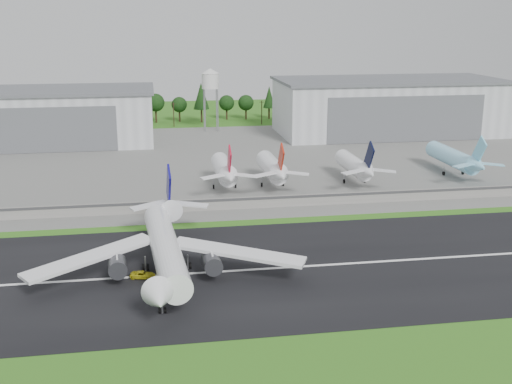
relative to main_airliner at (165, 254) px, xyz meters
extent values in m
plane|color=#276117|center=(31.32, -9.56, -4.89)|extent=(600.00, 600.00, 0.00)
cube|color=black|center=(31.32, 0.44, -4.84)|extent=(320.00, 60.00, 0.10)
cube|color=white|center=(31.32, 0.44, -4.78)|extent=(220.00, 1.00, 0.02)
cube|color=slate|center=(31.32, 110.44, -4.84)|extent=(320.00, 150.00, 0.10)
cube|color=gray|center=(31.32, 45.44, -3.14)|extent=(240.00, 0.50, 3.50)
cube|color=#38383A|center=(31.32, 45.14, -1.89)|extent=(240.00, 0.12, 0.70)
cube|color=silver|center=(-48.68, 155.44, 6.11)|extent=(95.00, 42.00, 22.00)
cube|color=#595B60|center=(-48.68, 155.44, 17.71)|extent=(97.00, 44.00, 1.20)
cube|color=#595B60|center=(-48.68, 134.29, 4.35)|extent=(66.50, 0.30, 18.04)
cube|color=silver|center=(106.32, 155.44, 7.11)|extent=(100.00, 45.00, 24.00)
cube|color=#595B60|center=(106.32, 155.44, 19.71)|extent=(102.00, 47.00, 1.20)
cube|color=#595B60|center=(106.32, 132.79, 5.19)|extent=(70.00, 0.30, 19.68)
cylinder|color=#99999E|center=(23.32, 172.44, 5.11)|extent=(0.50, 0.50, 20.00)
cylinder|color=#99999E|center=(29.32, 178.44, 5.11)|extent=(0.50, 0.50, 20.00)
cylinder|color=silver|center=(26.32, 175.44, 18.61)|extent=(8.00, 8.00, 7.00)
cone|color=silver|center=(26.32, 175.44, 23.31)|extent=(8.40, 8.40, 2.40)
cylinder|color=white|center=(0.03, 0.44, 1.31)|extent=(8.80, 44.29, 5.80)
cone|color=white|center=(-1.68, -24.51, 1.31)|extent=(6.20, 6.38, 5.80)
cone|color=white|center=(1.84, 26.87, 2.51)|extent=(6.11, 9.36, 5.51)
cube|color=navy|center=(1.81, 26.37, 7.81)|extent=(1.15, 9.55, 11.13)
cube|color=white|center=(14.86, -2.59, 0.51)|extent=(27.79, 16.44, 2.65)
cylinder|color=#333338|center=(9.27, -3.71, -1.09)|extent=(4.17, 5.75, 3.80)
cube|color=white|center=(6.80, 26.03, 2.91)|extent=(9.51, 5.29, 0.98)
cube|color=white|center=(-15.07, -0.53, 0.51)|extent=(26.66, 19.46, 2.65)
cylinder|color=#333338|center=(-9.69, -2.41, -1.09)|extent=(4.17, 5.75, 3.80)
cube|color=white|center=(-3.18, 26.72, 2.91)|extent=(9.55, 6.33, 0.98)
cube|color=#99999E|center=(-0.24, -3.56, -3.19)|extent=(12.03, 30.61, 3.20)
cylinder|color=black|center=(-4.25, 3.74, -4.04)|extent=(0.50, 1.52, 1.50)
imported|color=gold|center=(-4.81, -0.40, -4.07)|extent=(5.60, 3.46, 1.45)
cylinder|color=white|center=(20.27, 70.44, 1.06)|extent=(5.92, 24.00, 5.92)
cone|color=white|center=(20.27, 54.94, 2.06)|extent=(5.62, 7.00, 5.62)
cube|color=#B90E29|center=(20.27, 55.44, 6.86)|extent=(0.45, 8.59, 10.02)
cylinder|color=#99999E|center=(16.77, 68.44, -3.39)|extent=(0.32, 0.32, 3.00)
cylinder|color=#99999E|center=(23.77, 68.44, -3.39)|extent=(0.32, 0.32, 3.00)
cylinder|color=black|center=(16.77, 68.44, -4.09)|extent=(0.40, 1.40, 1.40)
cylinder|color=white|center=(35.64, 70.44, 1.11)|extent=(6.01, 24.00, 6.01)
cone|color=white|center=(35.64, 54.94, 2.11)|extent=(5.71, 7.00, 5.71)
cube|color=#B1200D|center=(35.64, 55.44, 6.91)|extent=(0.45, 8.59, 10.02)
cylinder|color=#99999E|center=(32.14, 68.44, -3.39)|extent=(0.32, 0.32, 3.00)
cylinder|color=#99999E|center=(39.14, 68.44, -3.39)|extent=(0.32, 0.32, 3.00)
cylinder|color=black|center=(32.14, 68.44, -4.09)|extent=(0.40, 1.40, 1.40)
cylinder|color=white|center=(62.83, 70.44, 0.84)|extent=(5.48, 24.00, 5.48)
cone|color=white|center=(62.83, 54.94, 1.84)|extent=(5.20, 7.00, 5.20)
cube|color=black|center=(62.83, 55.44, 6.64)|extent=(0.45, 8.59, 10.02)
cylinder|color=#99999E|center=(59.33, 68.44, -3.39)|extent=(0.32, 0.32, 3.00)
cylinder|color=#99999E|center=(66.33, 68.44, -3.39)|extent=(0.32, 0.32, 3.00)
cylinder|color=black|center=(59.33, 68.44, -4.09)|extent=(0.40, 1.40, 1.40)
cylinder|color=#93DDFE|center=(99.60, 75.44, 1.03)|extent=(5.85, 30.00, 5.85)
cone|color=#93DDFE|center=(99.60, 56.94, 2.03)|extent=(5.56, 7.00, 5.56)
cube|color=#7CD9FF|center=(99.60, 57.44, 6.83)|extent=(0.45, 8.59, 10.02)
cylinder|color=#99999E|center=(96.10, 73.44, -3.39)|extent=(0.32, 0.32, 3.00)
cylinder|color=#99999E|center=(103.10, 73.44, -3.39)|extent=(0.32, 0.32, 3.00)
cylinder|color=black|center=(96.10, 73.44, -4.09)|extent=(0.40, 1.40, 1.40)
camera|label=1|loc=(-1.71, -125.98, 47.47)|focal=45.00mm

